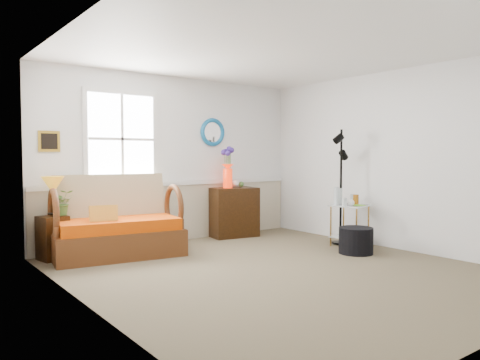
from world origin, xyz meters
TOP-DOWN VIEW (x-y plane):
  - floor at (0.00, 0.00)m, footprint 4.50×5.00m
  - ceiling at (0.00, 0.00)m, footprint 4.50×5.00m
  - walls at (0.00, 0.00)m, footprint 4.51×5.01m
  - wainscot at (0.00, 2.48)m, footprint 4.46×0.02m
  - chair_rail at (0.00, 2.47)m, footprint 4.46×0.04m
  - window at (-0.90, 2.47)m, footprint 1.14×0.06m
  - picture at (-1.92, 2.48)m, footprint 0.28×0.03m
  - mirror at (0.70, 2.48)m, footprint 0.47×0.07m
  - loveseat at (-1.20, 1.96)m, footprint 1.80×1.19m
  - throw_pillow at (-1.43, 1.83)m, footprint 0.37×0.17m
  - lamp_stand at (-1.96, 2.25)m, footprint 0.38×0.38m
  - table_lamp at (-1.95, 2.26)m, footprint 0.30×0.30m
  - potted_plant at (-1.83, 2.27)m, footprint 0.34×0.37m
  - cabinet at (0.97, 2.26)m, footprint 0.84×0.61m
  - flower_vase at (0.85, 2.25)m, footprint 0.27×0.27m
  - side_table at (1.88, 0.53)m, footprint 0.59×0.59m
  - tabletop_items at (1.86, 0.56)m, footprint 0.49×0.49m
  - floor_lamp at (1.89, 0.72)m, footprint 0.30×0.30m
  - ottoman at (1.51, 0.11)m, footprint 0.52×0.52m

SIDE VIEW (x-z plane):
  - floor at x=0.00m, z-range -0.01..0.01m
  - ottoman at x=1.51m, z-range 0.00..0.36m
  - lamp_stand at x=-1.96m, z-range 0.00..0.57m
  - side_table at x=1.88m, z-range 0.00..0.62m
  - cabinet at x=0.97m, z-range 0.00..0.82m
  - wainscot at x=0.00m, z-range 0.00..0.90m
  - throw_pillow at x=-1.43m, z-range 0.36..0.71m
  - loveseat at x=-1.20m, z-range 0.00..1.09m
  - potted_plant at x=-1.83m, z-range 0.57..0.83m
  - tabletop_items at x=1.86m, z-range 0.62..0.88m
  - table_lamp at x=-1.95m, z-range 0.57..1.09m
  - floor_lamp at x=1.89m, z-range 0.00..1.76m
  - chair_rail at x=0.00m, z-range 0.89..0.95m
  - flower_vase at x=0.85m, z-range 0.82..1.49m
  - walls at x=0.00m, z-range 0.00..2.60m
  - picture at x=-1.92m, z-range 1.41..1.69m
  - window at x=-0.90m, z-range 0.88..2.32m
  - mirror at x=0.70m, z-range 1.51..1.99m
  - ceiling at x=0.00m, z-range 2.60..2.60m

